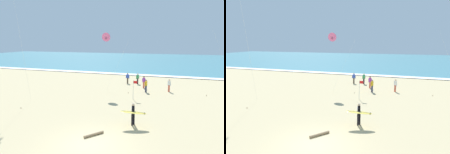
% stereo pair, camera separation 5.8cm
% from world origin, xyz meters
% --- Properties ---
extents(ground_plane, '(160.00, 160.00, 0.00)m').
position_xyz_m(ground_plane, '(0.00, 0.00, 0.00)').
color(ground_plane, tan).
extents(ocean_water, '(160.00, 60.00, 0.08)m').
position_xyz_m(ocean_water, '(0.00, 55.19, 0.04)').
color(ocean_water, teal).
rests_on(ocean_water, ground).
extents(shoreline_foam, '(160.00, 1.80, 0.01)m').
position_xyz_m(shoreline_foam, '(0.00, 25.49, 0.09)').
color(shoreline_foam, white).
rests_on(shoreline_foam, ocean_water).
extents(surfer_lead, '(1.99, 1.10, 1.71)m').
position_xyz_m(surfer_lead, '(1.97, 3.58, 1.04)').
color(surfer_lead, black).
rests_on(surfer_lead, ground).
extents(kite_delta_rose_far, '(3.35, 0.38, 7.20)m').
position_xyz_m(kite_delta_rose_far, '(-3.29, 12.51, 6.63)').
color(kite_delta_rose_far, pink).
rests_on(kite_delta_rose_far, ground).
extents(bystander_white_top, '(0.40, 0.36, 1.59)m').
position_xyz_m(bystander_white_top, '(4.09, 14.80, 0.81)').
color(bystander_white_top, '#D8593F').
rests_on(bystander_white_top, ground).
extents(bystander_green_top, '(0.36, 0.39, 1.59)m').
position_xyz_m(bystander_green_top, '(-0.46, 18.02, 0.81)').
color(bystander_green_top, black).
rests_on(bystander_green_top, ground).
extents(bystander_blue_top, '(0.50, 0.22, 1.59)m').
position_xyz_m(bystander_blue_top, '(-1.92, 17.88, 0.81)').
color(bystander_blue_top, '#4C3D2D').
rests_on(bystander_blue_top, ground).
extents(bystander_yellow_top, '(0.28, 0.47, 1.59)m').
position_xyz_m(bystander_yellow_top, '(1.41, 13.64, 0.81)').
color(bystander_yellow_top, '#2D334C').
rests_on(bystander_yellow_top, ground).
extents(bystander_purple_top, '(0.46, 0.29, 1.59)m').
position_xyz_m(bystander_purple_top, '(0.81, 15.76, 0.81)').
color(bystander_purple_top, '#D8593F').
rests_on(bystander_purple_top, ground).
extents(lifeguard_flag, '(0.44, 0.05, 2.10)m').
position_xyz_m(lifeguard_flag, '(0.60, 10.24, 1.27)').
color(lifeguard_flag, silver).
rests_on(lifeguard_flag, ground).
extents(driftwood_log, '(1.04, 1.22, 0.17)m').
position_xyz_m(driftwood_log, '(-0.18, 1.22, 0.09)').
color(driftwood_log, '#846B4C').
rests_on(driftwood_log, ground).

